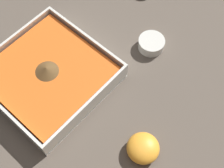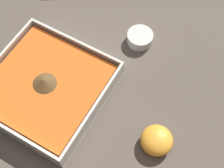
% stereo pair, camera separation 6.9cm
% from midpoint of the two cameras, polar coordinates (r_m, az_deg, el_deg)
% --- Properties ---
extents(ground_plane, '(4.00, 4.00, 0.00)m').
position_cam_midpoint_polar(ground_plane, '(0.72, -10.56, -1.43)').
color(ground_plane, brown).
extents(square_dish, '(0.25, 0.25, 0.06)m').
position_cam_midpoint_polar(square_dish, '(0.71, -14.61, -0.89)').
color(square_dish, silver).
rests_on(square_dish, ground_plane).
extents(spice_bowl, '(0.06, 0.06, 0.03)m').
position_cam_midpoint_polar(spice_bowl, '(0.77, 2.57, 8.19)').
color(spice_bowl, silver).
rests_on(spice_bowl, ground_plane).
extents(lemon_half, '(0.07, 0.07, 0.04)m').
position_cam_midpoint_polar(lemon_half, '(0.65, 5.14, -10.52)').
color(lemon_half, orange).
rests_on(lemon_half, ground_plane).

